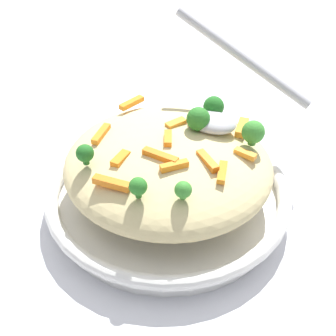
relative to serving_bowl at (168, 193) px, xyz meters
name	(u,v)px	position (x,y,z in m)	size (l,w,h in m)	color
ground_plane	(168,205)	(0.00, 0.00, -0.02)	(2.40, 2.40, 0.00)	silver
serving_bowl	(168,193)	(0.00, 0.00, 0.00)	(0.29, 0.29, 0.04)	white
pasta_mound	(168,164)	(0.00, 0.00, 0.04)	(0.24, 0.23, 0.06)	#DBC689
carrot_piece_0	(132,103)	(-0.08, 0.06, 0.07)	(0.04, 0.01, 0.01)	orange
carrot_piece_1	(167,139)	(0.00, 0.00, 0.08)	(0.02, 0.01, 0.01)	orange
carrot_piece_2	(160,157)	(0.01, -0.03, 0.08)	(0.04, 0.01, 0.01)	orange
carrot_piece_3	(120,159)	(-0.03, -0.05, 0.07)	(0.02, 0.01, 0.01)	orange
carrot_piece_4	(207,161)	(0.05, -0.01, 0.07)	(0.03, 0.01, 0.01)	orange
carrot_piece_5	(242,127)	(0.06, 0.06, 0.07)	(0.03, 0.01, 0.01)	orange
carrot_piece_6	(101,134)	(-0.08, -0.01, 0.07)	(0.04, 0.01, 0.01)	orange
carrot_piece_7	(222,172)	(0.07, -0.02, 0.07)	(0.03, 0.01, 0.01)	orange
carrot_piece_8	(112,183)	(-0.02, -0.08, 0.07)	(0.04, 0.01, 0.01)	orange
carrot_piece_9	(245,154)	(0.08, 0.02, 0.07)	(0.02, 0.01, 0.01)	orange
carrot_piece_10	(176,123)	(-0.01, 0.03, 0.08)	(0.02, 0.01, 0.01)	orange
carrot_piece_11	(174,166)	(0.02, -0.04, 0.08)	(0.03, 0.01, 0.01)	orange
broccoli_floret_0	(198,119)	(0.02, 0.04, 0.09)	(0.03, 0.03, 0.03)	#296820
broccoli_floret_1	(85,154)	(-0.06, -0.06, 0.08)	(0.02, 0.02, 0.02)	#205B1C
broccoli_floret_2	(214,107)	(0.03, 0.07, 0.09)	(0.02, 0.02, 0.03)	#205B1C
broccoli_floret_3	(183,190)	(0.05, -0.07, 0.08)	(0.02, 0.02, 0.02)	#377928
broccoli_floret_4	(138,187)	(0.01, -0.09, 0.08)	(0.02, 0.02, 0.02)	#296820
broccoli_floret_5	(253,132)	(0.08, 0.04, 0.08)	(0.03, 0.03, 0.03)	#377928
serving_spoon	(225,95)	(0.03, 0.08, 0.10)	(0.18, 0.12, 0.10)	#B7B7BC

